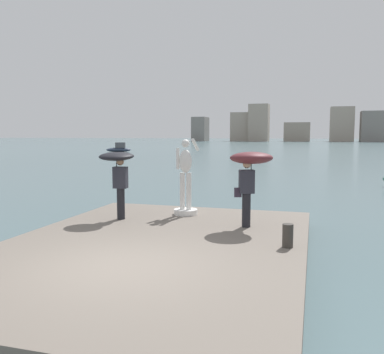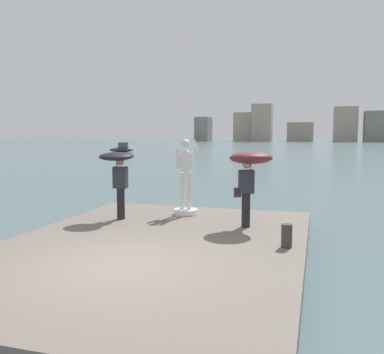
{
  "view_description": "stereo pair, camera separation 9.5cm",
  "coord_description": "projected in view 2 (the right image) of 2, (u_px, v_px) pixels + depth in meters",
  "views": [
    {
      "loc": [
        3.36,
        -6.74,
        2.8
      ],
      "look_at": [
        0.0,
        4.8,
        1.55
      ],
      "focal_mm": 39.08,
      "sensor_mm": 36.0,
      "label": 1
    },
    {
      "loc": [
        3.45,
        -6.71,
        2.8
      ],
      "look_at": [
        0.0,
        4.8,
        1.55
      ],
      "focal_mm": 39.08,
      "sensor_mm": 36.0,
      "label": 2
    }
  ],
  "objects": [
    {
      "name": "onlooker_right",
      "position": [
        250.0,
        166.0,
        10.65
      ],
      "size": [
        1.41,
        1.41,
        1.96
      ],
      "color": "black",
      "rests_on": "pier"
    },
    {
      "name": "distant_skyline",
      "position": [
        304.0,
        127.0,
        148.88
      ],
      "size": [
        82.96,
        10.44,
        13.43
      ],
      "color": "gray",
      "rests_on": "ground"
    },
    {
      "name": "ground_plane",
      "position": [
        284.0,
        159.0,
        45.78
      ],
      "size": [
        400.0,
        400.0,
        0.0
      ],
      "primitive_type": "plane",
      "color": "#4C666B"
    },
    {
      "name": "pier",
      "position": [
        151.0,
        252.0,
        9.23
      ],
      "size": [
        6.59,
        9.31,
        0.4
      ],
      "primitive_type": "cube",
      "color": "#70665B",
      "rests_on": "ground"
    },
    {
      "name": "statue_white_figure",
      "position": [
        186.0,
        184.0,
        12.38
      ],
      "size": [
        0.7,
        0.91,
        2.27
      ],
      "color": "white",
      "rests_on": "pier"
    },
    {
      "name": "mooring_bollard",
      "position": [
        287.0,
        236.0,
        8.82
      ],
      "size": [
        0.23,
        0.23,
        0.5
      ],
      "primitive_type": "cylinder",
      "color": "#38332D",
      "rests_on": "pier"
    },
    {
      "name": "onlooker_left",
      "position": [
        118.0,
        166.0,
        11.69
      ],
      "size": [
        1.07,
        1.08,
        1.91
      ],
      "color": "black",
      "rests_on": "pier"
    },
    {
      "name": "boat_mid",
      "position": [
        122.0,
        149.0,
        63.62
      ],
      "size": [
        3.95,
        2.55,
        1.48
      ],
      "color": "#2D384C",
      "rests_on": "ground"
    }
  ]
}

